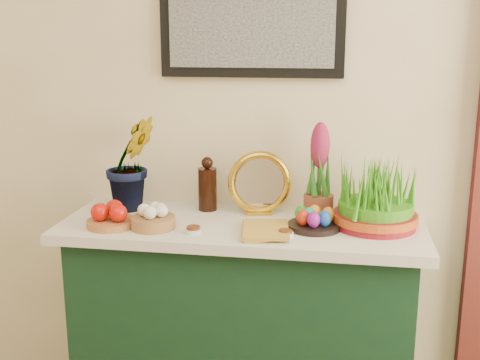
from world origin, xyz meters
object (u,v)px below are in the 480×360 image
Objects in this scene: book at (242,229)px; wheatgrass_sabzeh at (376,198)px; hyacinth_green at (131,148)px; mirror at (260,184)px; sideboard at (242,331)px.

book is 0.52m from wheatgrass_sabzeh.
hyacinth_green is at bearing 146.59° from book.
wheatgrass_sabzeh reaches higher than mirror.
book is at bearing -69.41° from hyacinth_green.
hyacinth_green reaches higher than mirror.
wheatgrass_sabzeh is (0.48, 0.16, 0.10)m from book.
hyacinth_green is 0.55m from mirror.
mirror is 0.46m from wheatgrass_sabzeh.
mirror reaches higher than book.
hyacinth_green is 1.62× the size of wheatgrass_sabzeh.
mirror is at bearing -41.58° from hyacinth_green.
mirror is at bearing 75.66° from book.
hyacinth_green is 1.96× the size of mirror.
sideboard is at bearing 91.12° from book.
book is 0.71× the size of wheatgrass_sabzeh.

